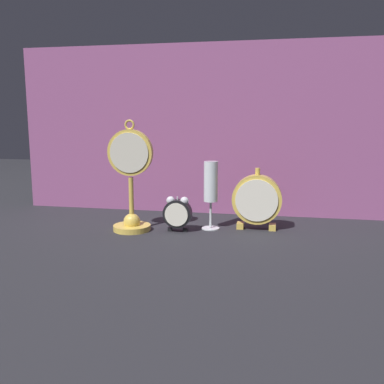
# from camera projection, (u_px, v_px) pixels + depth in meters

# --- Properties ---
(ground_plane) EXTENTS (4.00, 4.00, 0.00)m
(ground_plane) POSITION_uv_depth(u_px,v_px,m) (186.00, 237.00, 1.18)
(ground_plane) COLOR #232328
(fabric_backdrop_drape) EXTENTS (1.33, 0.01, 0.57)m
(fabric_backdrop_drape) POSITION_uv_depth(u_px,v_px,m) (206.00, 130.00, 1.45)
(fabric_backdrop_drape) COLOR #8E4C7F
(fabric_backdrop_drape) RESTS_ON ground_plane
(pocket_watch_on_stand) EXTENTS (0.13, 0.11, 0.32)m
(pocket_watch_on_stand) POSITION_uv_depth(u_px,v_px,m) (131.00, 187.00, 1.24)
(pocket_watch_on_stand) COLOR gold
(pocket_watch_on_stand) RESTS_ON ground_plane
(alarm_clock_twin_bell) EXTENTS (0.08, 0.03, 0.10)m
(alarm_clock_twin_bell) POSITION_uv_depth(u_px,v_px,m) (177.00, 212.00, 1.24)
(alarm_clock_twin_bell) COLOR black
(alarm_clock_twin_bell) RESTS_ON ground_plane
(mantel_clock_silver) EXTENTS (0.15, 0.04, 0.18)m
(mantel_clock_silver) POSITION_uv_depth(u_px,v_px,m) (257.00, 200.00, 1.26)
(mantel_clock_silver) COLOR gold
(mantel_clock_silver) RESTS_ON ground_plane
(champagne_flute) EXTENTS (0.05, 0.05, 0.20)m
(champagne_flute) POSITION_uv_depth(u_px,v_px,m) (211.00, 186.00, 1.26)
(champagne_flute) COLOR silver
(champagne_flute) RESTS_ON ground_plane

